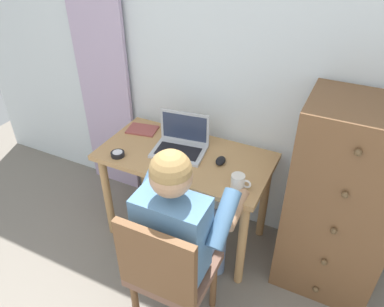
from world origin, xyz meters
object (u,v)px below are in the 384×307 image
at_px(desk, 185,169).
at_px(person_seated, 183,223).
at_px(chair, 168,271).
at_px(computer_mouse, 221,161).
at_px(laptop, 181,143).
at_px(notebook_pad, 142,130).
at_px(coffee_mug, 238,182).
at_px(dresser, 340,203).
at_px(desk_clock, 118,154).

relative_size(desk, person_seated, 0.94).
bearing_deg(chair, computer_mouse, 91.25).
distance_m(chair, laptop, 0.86).
xyz_separation_m(notebook_pad, coffee_mug, (0.85, -0.32, 0.04)).
distance_m(desk, dresser, 0.99).
bearing_deg(computer_mouse, dresser, -3.15).
distance_m(desk_clock, coffee_mug, 0.82).
xyz_separation_m(computer_mouse, notebook_pad, (-0.66, 0.12, -0.01)).
xyz_separation_m(dresser, person_seated, (-0.73, -0.59, 0.04)).
distance_m(chair, person_seated, 0.26).
xyz_separation_m(computer_mouse, desk_clock, (-0.63, -0.22, -0.00)).
height_order(desk, chair, chair).
bearing_deg(dresser, chair, -133.02).
distance_m(dresser, notebook_pad, 1.41).
xyz_separation_m(person_seated, coffee_mug, (0.17, 0.35, 0.09)).
relative_size(computer_mouse, desk_clock, 1.11).
distance_m(person_seated, computer_mouse, 0.55).
height_order(chair, person_seated, person_seated).
height_order(computer_mouse, desk_clock, computer_mouse).
xyz_separation_m(person_seated, desk_clock, (-0.64, 0.32, 0.05)).
bearing_deg(notebook_pad, computer_mouse, -21.41).
bearing_deg(coffee_mug, desk_clock, -177.79).
bearing_deg(coffee_mug, computer_mouse, 134.16).
distance_m(dresser, desk_clock, 1.40).
height_order(dresser, computer_mouse, dresser).
bearing_deg(notebook_pad, desk_clock, -95.34).
relative_size(dresser, computer_mouse, 12.69).
height_order(chair, laptop, laptop).
xyz_separation_m(person_seated, notebook_pad, (-0.68, 0.67, 0.05)).
xyz_separation_m(person_seated, computer_mouse, (-0.01, 0.54, 0.06)).
height_order(desk, desk_clock, desk_clock).
xyz_separation_m(laptop, notebook_pad, (-0.37, 0.10, -0.05)).
height_order(chair, computer_mouse, chair).
height_order(desk, coffee_mug, coffee_mug).
bearing_deg(laptop, chair, -67.39).
height_order(person_seated, coffee_mug, person_seated).
bearing_deg(person_seated, notebook_pad, 135.54).
distance_m(laptop, notebook_pad, 0.38).
height_order(desk_clock, notebook_pad, desk_clock).
xyz_separation_m(desk, notebook_pad, (-0.42, 0.14, 0.12)).
xyz_separation_m(desk, person_seated, (0.26, -0.53, 0.08)).
bearing_deg(laptop, desk, -39.01).
relative_size(person_seated, computer_mouse, 12.03).
height_order(dresser, chair, dresser).
distance_m(person_seated, desk_clock, 0.72).
height_order(desk, computer_mouse, computer_mouse).
height_order(dresser, notebook_pad, dresser).
distance_m(desk, laptop, 0.18).
bearing_deg(computer_mouse, notebook_pad, 162.46).
relative_size(dresser, desk_clock, 14.10).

